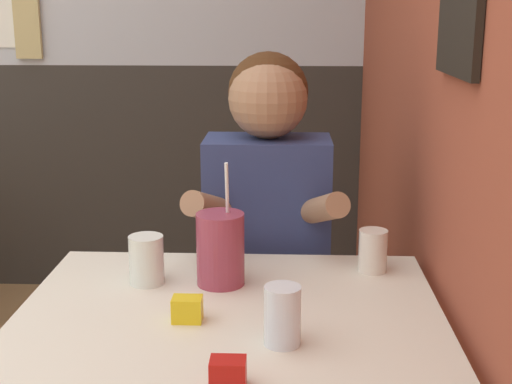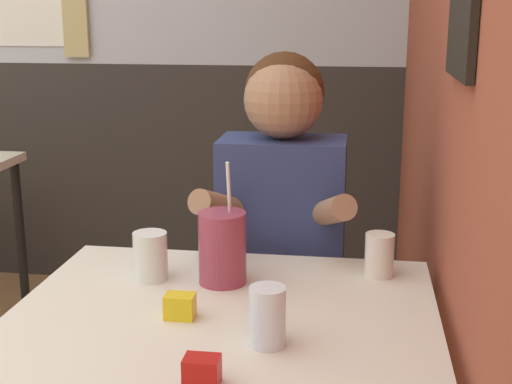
# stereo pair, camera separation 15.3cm
# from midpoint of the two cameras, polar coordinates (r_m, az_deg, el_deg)

# --- Properties ---
(brick_wall_right) EXTENTS (0.08, 4.40, 2.70)m
(brick_wall_right) POSITION_cam_midpoint_polar(r_m,az_deg,el_deg) (2.15, 10.95, 14.10)
(brick_wall_right) COLOR brown
(brick_wall_right) RESTS_ON ground_plane
(back_wall) EXTENTS (5.98, 0.09, 2.70)m
(back_wall) POSITION_cam_midpoint_polar(r_m,az_deg,el_deg) (3.58, -18.25, 13.77)
(back_wall) COLOR silver
(back_wall) RESTS_ON ground_plane
(main_table) EXTENTS (0.89, 0.79, 0.74)m
(main_table) POSITION_cam_midpoint_polar(r_m,az_deg,el_deg) (1.50, -5.23, -12.73)
(main_table) COLOR beige
(main_table) RESTS_ON ground_plane
(person_seated) EXTENTS (0.42, 0.41, 1.25)m
(person_seated) POSITION_cam_midpoint_polar(r_m,az_deg,el_deg) (2.00, -1.30, -5.72)
(person_seated) COLOR navy
(person_seated) RESTS_ON ground_plane
(cocktail_pitcher) EXTENTS (0.11, 0.11, 0.29)m
(cocktail_pitcher) POSITION_cam_midpoint_polar(r_m,az_deg,el_deg) (1.61, -5.60, -4.59)
(cocktail_pitcher) COLOR #99384C
(cocktail_pitcher) RESTS_ON main_table
(glass_near_pitcher) EXTENTS (0.07, 0.07, 0.11)m
(glass_near_pitcher) POSITION_cam_midpoint_polar(r_m,az_deg,el_deg) (1.34, -1.21, -9.92)
(glass_near_pitcher) COLOR silver
(glass_near_pitcher) RESTS_ON main_table
(glass_center) EXTENTS (0.08, 0.08, 0.11)m
(glass_center) POSITION_cam_midpoint_polar(r_m,az_deg,el_deg) (1.65, -11.41, -5.39)
(glass_center) COLOR silver
(glass_center) RESTS_ON main_table
(glass_far_side) EXTENTS (0.07, 0.07, 0.10)m
(glass_far_side) POSITION_cam_midpoint_polar(r_m,az_deg,el_deg) (1.71, 6.80, -4.73)
(glass_far_side) COLOR silver
(glass_far_side) RESTS_ON main_table
(condiment_ketchup) EXTENTS (0.06, 0.04, 0.05)m
(condiment_ketchup) POSITION_cam_midpoint_polar(r_m,az_deg,el_deg) (1.21, -6.00, -14.31)
(condiment_ketchup) COLOR #B7140F
(condiment_ketchup) RESTS_ON main_table
(condiment_mustard) EXTENTS (0.06, 0.04, 0.05)m
(condiment_mustard) POSITION_cam_midpoint_polar(r_m,az_deg,el_deg) (1.46, -8.58, -9.32)
(condiment_mustard) COLOR yellow
(condiment_mustard) RESTS_ON main_table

